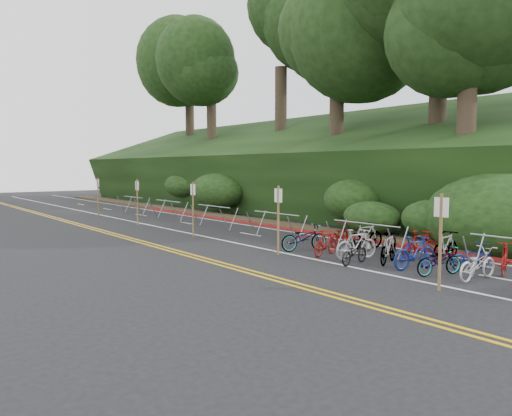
{
  "coord_description": "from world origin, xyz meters",
  "views": [
    {
      "loc": [
        -10.93,
        -8.64,
        3.16
      ],
      "look_at": [
        2.93,
        9.33,
        1.3
      ],
      "focal_mm": 35.0,
      "sensor_mm": 36.0,
      "label": 1
    }
  ],
  "objects": [
    {
      "name": "ground",
      "position": [
        0.0,
        0.0,
        0.0
      ],
      "size": [
        120.0,
        120.0,
        0.0
      ],
      "primitive_type": "plane",
      "color": "black",
      "rests_on": "ground"
    },
    {
      "name": "road_markings",
      "position": [
        0.63,
        10.1,
        0.0
      ],
      "size": [
        7.47,
        80.0,
        0.01
      ],
      "color": "gold",
      "rests_on": "ground"
    },
    {
      "name": "red_curb",
      "position": [
        5.7,
        12.0,
        0.05
      ],
      "size": [
        0.25,
        28.0,
        0.1
      ],
      "primitive_type": "cube",
      "color": "maroon",
      "rests_on": "ground"
    },
    {
      "name": "embankment",
      "position": [
        12.96,
        19.04,
        2.57
      ],
      "size": [
        14.3,
        48.14,
        9.11
      ],
      "color": "black",
      "rests_on": "ground"
    },
    {
      "name": "tree_cluster",
      "position": [
        9.76,
        22.04,
        11.71
      ],
      "size": [
        32.66,
        54.22,
        18.77
      ],
      "color": "#2D2319",
      "rests_on": "ground"
    },
    {
      "name": "bike_racks_rest",
      "position": [
        3.0,
        13.0,
        0.85
      ],
      "size": [
        1.14,
        23.0,
        1.17
      ],
      "color": "gray",
      "rests_on": "ground"
    },
    {
      "name": "signpost_near",
      "position": [
        0.47,
        -1.55,
        1.43
      ],
      "size": [
        0.08,
        0.4,
        2.5
      ],
      "color": "brown",
      "rests_on": "ground"
    },
    {
      "name": "signposts_rest",
      "position": [
        0.6,
        14.0,
        1.43
      ],
      "size": [
        0.08,
        18.4,
        2.5
      ],
      "color": "brown",
      "rests_on": "ground"
    },
    {
      "name": "bike_front",
      "position": [
        1.43,
        2.13,
        0.39
      ],
      "size": [
        0.77,
        1.54,
        0.77
      ],
      "primitive_type": "imported",
      "rotation": [
        0.0,
        0.0,
        1.75
      ],
      "color": "black",
      "rests_on": "ground"
    },
    {
      "name": "bike_valet",
      "position": [
        2.98,
        1.23,
        0.48
      ],
      "size": [
        3.22,
        9.94,
        1.07
      ],
      "color": "black",
      "rests_on": "ground"
    }
  ]
}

